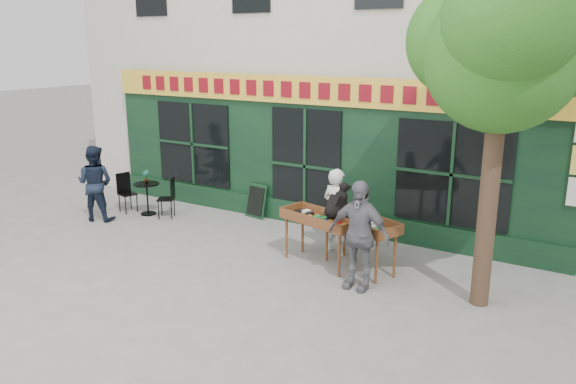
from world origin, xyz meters
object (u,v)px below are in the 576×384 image
(book_cart_right, at_px, (360,226))
(man_left, at_px, (95,183))
(dog, at_px, (337,200))
(book_cart_center, at_px, (320,221))
(man_right, at_px, (358,235))
(woman, at_px, (336,212))
(bistro_table, at_px, (147,192))

(book_cart_right, distance_m, man_left, 6.40)
(dog, height_order, man_left, man_left)
(book_cart_center, xyz_separation_m, dog, (0.35, -0.05, 0.47))
(man_right, xyz_separation_m, man_left, (-6.68, 0.28, -0.05))
(woman, bearing_deg, man_left, 23.36)
(bistro_table, bearing_deg, dog, -6.92)
(bistro_table, bearing_deg, book_cart_center, -6.84)
(dog, xyz_separation_m, book_cart_right, (0.37, 0.22, -0.47))
(woman, height_order, bistro_table, woman)
(book_cart_center, relative_size, book_cart_right, 0.99)
(man_right, bearing_deg, bistro_table, 171.45)
(book_cart_right, bearing_deg, man_right, -45.60)
(book_cart_center, bearing_deg, woman, 103.78)
(dog, distance_m, book_cart_right, 0.64)
(dog, relative_size, book_cart_right, 0.37)
(dog, xyz_separation_m, man_left, (-6.01, -0.26, -0.42))
(woman, bearing_deg, book_cart_right, 159.93)
(woman, bearing_deg, dog, 130.34)
(dog, bearing_deg, man_left, -163.79)
(dog, xyz_separation_m, woman, (-0.35, 0.70, -0.45))
(book_cart_right, relative_size, man_right, 0.88)
(book_cart_center, bearing_deg, man_left, -163.14)
(book_cart_center, relative_size, bistro_table, 2.11)
(man_right, height_order, man_left, man_right)
(woman, height_order, book_cart_right, woman)
(bistro_table, bearing_deg, man_right, -11.15)
(book_cart_center, relative_size, man_right, 0.87)
(woman, bearing_deg, book_cart_center, 103.78)
(woman, xyz_separation_m, bistro_table, (-4.96, -0.06, -0.30))
(book_cart_center, distance_m, dog, 0.59)
(dog, bearing_deg, man_right, -24.71)
(woman, distance_m, man_left, 5.74)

